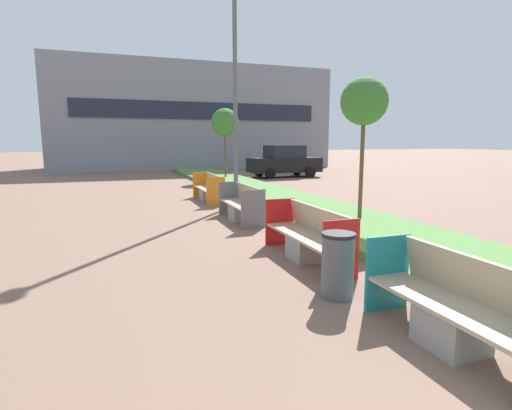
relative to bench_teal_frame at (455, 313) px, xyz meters
name	(u,v)px	position (x,y,z in m)	size (l,w,h in m)	color
planter_grass_strip	(295,204)	(2.26, 8.52, -0.28)	(2.80, 120.00, 0.18)	#568442
building_backdrop	(192,119)	(3.06, 29.56, 3.49)	(20.71, 7.62, 7.71)	gray
bench_teal_frame	(455,313)	(0.00, 0.00, 0.00)	(0.65, 2.09, 0.94)	gray
bench_red_frame	(308,239)	(0.00, 3.25, 0.01)	(0.65, 2.34, 0.94)	gray
bench_grey_frame	(242,207)	(0.00, 7.07, 0.00)	(0.65, 2.11, 0.94)	gray
bench_orange_frame	(209,190)	(0.00, 10.83, 0.01)	(0.65, 2.32, 0.94)	gray
litter_bin	(338,265)	(-0.42, 1.56, 0.08)	(0.45, 0.45, 0.89)	#4C4F51
street_lamp_post	(235,65)	(0.61, 9.58, 4.08)	(0.24, 0.44, 8.12)	#56595B
sapling_tree_near	(364,103)	(2.62, 5.51, 2.64)	(1.14, 1.14, 3.61)	brown
sapling_tree_far	(225,123)	(2.62, 18.09, 2.71)	(1.47, 1.47, 3.83)	brown
parked_car_distant	(284,161)	(6.41, 18.76, 0.55)	(4.26, 2.00, 1.86)	black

